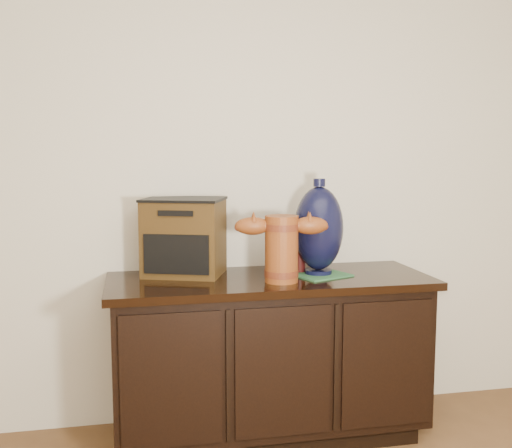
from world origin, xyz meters
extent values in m
plane|color=beige|center=(0.00, 2.50, 1.30)|extent=(4.50, 0.00, 4.50)
cube|color=black|center=(0.00, 2.23, 0.04)|extent=(1.29, 0.45, 0.08)
cube|color=black|center=(0.00, 2.23, 0.40)|extent=(1.40, 0.50, 0.64)
cube|color=black|center=(0.00, 2.23, 0.74)|extent=(1.46, 0.56, 0.03)
cube|color=black|center=(-0.47, 1.97, 0.40)|extent=(0.41, 0.01, 0.56)
cube|color=black|center=(0.00, 1.97, 0.40)|extent=(0.41, 0.01, 0.56)
cube|color=black|center=(0.47, 1.97, 0.40)|extent=(0.41, 0.01, 0.56)
cylinder|color=brown|center=(0.03, 2.12, 0.90)|extent=(0.16, 0.16, 0.29)
cylinder|color=#3A130B|center=(0.03, 2.12, 0.79)|extent=(0.17, 0.17, 0.03)
cylinder|color=#3A130B|center=(0.03, 2.12, 1.00)|extent=(0.17, 0.17, 0.03)
ellipsoid|color=brown|center=(-0.10, 2.14, 1.00)|extent=(0.16, 0.09, 0.08)
ellipsoid|color=brown|center=(0.15, 2.11, 1.00)|extent=(0.16, 0.09, 0.08)
cube|color=#402A10|center=(-0.37, 2.37, 0.93)|extent=(0.42, 0.38, 0.34)
cube|color=black|center=(-0.42, 2.23, 0.87)|extent=(0.28, 0.11, 0.18)
cube|color=black|center=(-0.37, 2.37, 1.10)|extent=(0.43, 0.39, 0.01)
cube|color=#2C6238|center=(0.23, 2.23, 0.76)|extent=(0.30, 0.30, 0.01)
cylinder|color=black|center=(0.23, 2.23, 0.77)|extent=(0.13, 0.13, 0.02)
ellipsoid|color=black|center=(0.23, 2.23, 0.97)|extent=(0.29, 0.29, 0.38)
cylinder|color=black|center=(0.23, 2.23, 1.18)|extent=(0.05, 0.05, 0.04)
cylinder|color=#59100F|center=(0.16, 2.29, 0.82)|extent=(0.06, 0.06, 0.14)
cylinder|color=silver|center=(0.16, 2.29, 0.90)|extent=(0.05, 0.05, 0.02)
camera|label=1|loc=(-0.60, -0.37, 1.32)|focal=42.00mm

